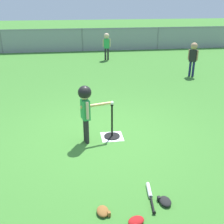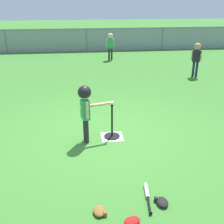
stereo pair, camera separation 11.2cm
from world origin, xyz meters
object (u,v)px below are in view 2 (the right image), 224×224
Objects in this scene: baseball_on_tee at (112,103)px; batting_tee at (112,132)px; spare_bat_silver at (147,194)px; batter_child at (85,103)px; glove_near_bats at (99,211)px; glove_tossed_aside at (132,222)px; fielder_deep_left at (197,55)px; glove_by_plate at (162,202)px; fielder_deep_right at (110,43)px.

batting_tee is at bearing 0.00° from baseball_on_tee.
baseball_on_tee is 2.02m from spare_bat_silver.
batter_child is at bearing 114.97° from spare_bat_silver.
baseball_on_tee is (0.00, 0.00, 0.63)m from batting_tee.
baseball_on_tee is at bearing 78.69° from glove_near_bats.
batter_child is 2.16m from glove_near_bats.
glove_near_bats is at bearing -158.80° from spare_bat_silver.
baseball_on_tee is 0.12× the size of spare_bat_silver.
baseball_on_tee is 0.28× the size of glove_tossed_aside.
spare_bat_silver is (0.81, -1.73, -0.79)m from batter_child.
baseball_on_tee is 0.32× the size of glove_near_bats.
fielder_deep_left is at bearing 62.33° from spare_bat_silver.
glove_by_plate reaches higher than spare_bat_silver.
batter_child is 7.58m from fielder_deep_right.
fielder_deep_left is at bearing 50.47° from batting_tee.
glove_near_bats is 0.46m from glove_tossed_aside.
glove_tossed_aside is (0.40, -0.23, 0.00)m from glove_near_bats.
glove_by_plate is at bearing -92.25° from fielder_deep_right.
fielder_deep_right is 5.32× the size of glove_by_plate.
baseball_on_tee is 0.06× the size of fielder_deep_left.
spare_bat_silver is at bearing 58.10° from glove_tossed_aside.
fielder_deep_right is 1.89× the size of spare_bat_silver.
spare_bat_silver is 2.82× the size of glove_by_plate.
batting_tee reaches higher than glove_near_bats.
fielder_deep_left is at bearing -49.78° from fielder_deep_right.
batter_child is 5.03× the size of glove_near_bats.
batter_child is 0.97× the size of fielder_deep_left.
batter_child is (-0.52, -0.13, 0.71)m from batting_tee.
glove_by_plate is (-3.02, -6.27, -0.73)m from fielder_deep_left.
glove_by_plate is 0.83× the size of glove_tossed_aside.
batting_tee is at bearing -129.53° from fielder_deep_left.
baseball_on_tee is 2.23m from glove_by_plate.
batter_child is 1.85× the size of spare_bat_silver.
batting_tee is at bearing 89.20° from glove_tossed_aside.
batter_child is 0.98× the size of fielder_deep_right.
glove_tossed_aside is at bearing -30.67° from glove_near_bats.
spare_bat_silver is 0.77m from glove_near_bats.
glove_tossed_aside reaches higher than spare_bat_silver.
batting_tee is 0.59× the size of fielder_deep_left.
fielder_deep_right is at bearing 82.51° from glove_near_bats.
spare_bat_silver is at bearing -117.67° from fielder_deep_left.
fielder_deep_left is at bearing 61.99° from glove_tossed_aside.
batting_tee reaches higher than glove_by_plate.
baseball_on_tee reaches higher than glove_by_plate.
batting_tee is 1.89m from spare_bat_silver.
batter_child reaches higher than baseball_on_tee.
fielder_deep_right is (1.34, 7.46, -0.07)m from batter_child.
batter_child is 2.30m from glove_by_plate.
batter_child is at bearing 116.54° from glove_by_plate.
batting_tee reaches higher than spare_bat_silver.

